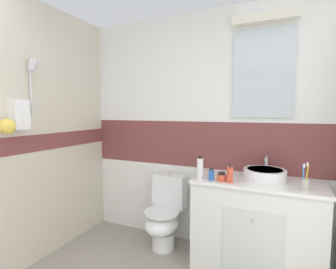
# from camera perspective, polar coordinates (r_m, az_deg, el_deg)

# --- Properties ---
(wall_back_tiled) EXTENTS (3.20, 0.20, 2.50)m
(wall_back_tiled) POSITION_cam_1_polar(r_m,az_deg,el_deg) (2.78, 7.32, 1.16)
(wall_back_tiled) COLOR white
(wall_back_tiled) RESTS_ON ground_plane
(wall_left_shower_alcove) EXTENTS (0.25, 3.48, 2.50)m
(wall_left_shower_alcove) POSITION_cam_1_polar(r_m,az_deg,el_deg) (2.61, -32.57, -0.19)
(wall_left_shower_alcove) COLOR beige
(wall_left_shower_alcove) RESTS_ON ground_plane
(vanity_cabinet) EXTENTS (1.11, 0.54, 0.85)m
(vanity_cabinet) POSITION_cam_1_polar(r_m,az_deg,el_deg) (2.57, 19.22, -18.80)
(vanity_cabinet) COLOR silver
(vanity_cabinet) RESTS_ON ground_plane
(sink_basin) EXTENTS (0.37, 0.41, 0.19)m
(sink_basin) POSITION_cam_1_polar(r_m,az_deg,el_deg) (2.44, 20.98, -8.32)
(sink_basin) COLOR white
(sink_basin) RESTS_ON vanity_cabinet
(toilet) EXTENTS (0.37, 0.50, 0.78)m
(toilet) POSITION_cam_1_polar(r_m,az_deg,el_deg) (2.83, -0.75, -17.58)
(toilet) COLOR white
(toilet) RESTS_ON ground_plane
(toothbrush_cup) EXTENTS (0.06, 0.06, 0.22)m
(toothbrush_cup) POSITION_cam_1_polar(r_m,az_deg,el_deg) (2.25, 28.52, -9.61)
(toothbrush_cup) COLOR #B2ADA3
(toothbrush_cup) RESTS_ON vanity_cabinet
(soap_dispenser) EXTENTS (0.05, 0.05, 0.17)m
(soap_dispenser) POSITION_cam_1_polar(r_m,az_deg,el_deg) (2.26, 13.81, -8.80)
(soap_dispenser) COLOR #D84C33
(soap_dispenser) RESTS_ON vanity_cabinet
(shampoo_bottle_tall) EXTENTS (0.06, 0.06, 0.21)m
(shampoo_bottle_tall) POSITION_cam_1_polar(r_m,az_deg,el_deg) (2.33, 7.26, -7.49)
(shampoo_bottle_tall) COLOR white
(shampoo_bottle_tall) RESTS_ON vanity_cabinet
(hair_gel_jar) EXTENTS (0.08, 0.08, 0.08)m
(hair_gel_jar) POSITION_cam_1_polar(r_m,az_deg,el_deg) (2.30, 12.01, -9.36)
(hair_gel_jar) COLOR #D84C33
(hair_gel_jar) RESTS_ON vanity_cabinet
(perfume_flask_small) EXTENTS (0.04, 0.03, 0.11)m
(perfume_flask_small) POSITION_cam_1_polar(r_m,az_deg,el_deg) (2.30, 9.74, -8.82)
(perfume_flask_small) COLOR #2659B2
(perfume_flask_small) RESTS_ON vanity_cabinet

